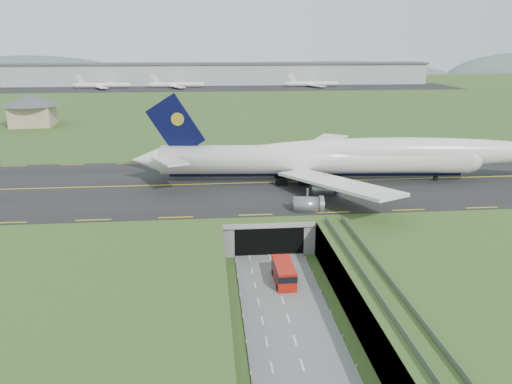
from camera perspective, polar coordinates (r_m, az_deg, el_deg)
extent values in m
plane|color=#344F1F|center=(79.81, 2.23, -9.61)|extent=(900.00, 900.00, 0.00)
cube|color=gray|center=(78.52, 2.25, -7.65)|extent=(800.00, 800.00, 6.00)
cube|color=slate|center=(73.18, 3.03, -12.13)|extent=(12.00, 75.00, 0.20)
cube|color=black|center=(108.36, -0.05, 1.03)|extent=(800.00, 44.00, 0.18)
cube|color=gray|center=(95.21, 0.75, -1.58)|extent=(16.00, 22.00, 1.00)
cube|color=gray|center=(95.55, -3.44, -3.13)|extent=(2.00, 22.00, 6.00)
cube|color=gray|center=(96.99, 4.86, -2.85)|extent=(2.00, 22.00, 6.00)
cube|color=black|center=(91.54, 1.08, -4.34)|extent=(12.00, 12.00, 5.00)
cube|color=#A8A8A3|center=(84.82, 1.56, -3.85)|extent=(17.00, 0.50, 0.80)
cube|color=#A8A8A3|center=(63.65, 14.66, -11.57)|extent=(3.00, 53.00, 0.50)
cube|color=gray|center=(62.86, 13.49, -11.08)|extent=(0.06, 53.00, 1.00)
cube|color=gray|center=(63.78, 15.91, -10.85)|extent=(0.06, 53.00, 1.00)
cylinder|color=#A8A8A3|center=(57.74, 17.75, -18.54)|extent=(0.90, 0.90, 5.60)
cylinder|color=#A8A8A3|center=(67.13, 13.74, -12.85)|extent=(0.90, 0.90, 5.60)
cylinder|color=#A8A8A3|center=(77.24, 10.86, -8.55)|extent=(0.90, 0.90, 5.60)
cylinder|color=silver|center=(109.13, 6.81, 3.73)|extent=(67.05, 11.64, 6.28)
sphere|color=silver|center=(118.29, 23.08, 3.51)|extent=(6.63, 6.63, 6.16)
cone|color=silver|center=(110.34, -12.28, 3.61)|extent=(7.33, 6.50, 5.97)
ellipsoid|color=silver|center=(112.65, 15.98, 4.34)|extent=(71.17, 11.48, 6.60)
ellipsoid|color=black|center=(117.73, 22.69, 3.89)|extent=(4.61, 3.09, 2.20)
cylinder|color=black|center=(109.70, 6.76, 2.48)|extent=(63.43, 7.74, 2.64)
cube|color=silver|center=(124.81, 6.76, 4.91)|extent=(22.37, 28.12, 2.64)
cube|color=silver|center=(116.14, -8.77, 5.18)|extent=(9.55, 11.48, 1.01)
cube|color=silver|center=(94.63, 9.19, 1.00)|extent=(18.82, 29.53, 2.64)
cube|color=silver|center=(101.91, -9.86, 3.52)|extent=(8.34, 11.67, 1.01)
cube|color=black|center=(107.86, -9.16, 7.47)|extent=(12.49, 1.59, 13.89)
cylinder|color=yellow|center=(107.57, -8.94, 8.25)|extent=(2.80, 0.91, 2.75)
cylinder|color=slate|center=(119.14, 6.50, 2.85)|extent=(5.35, 3.64, 3.24)
cylinder|color=slate|center=(128.63, 3.88, 3.96)|extent=(5.35, 3.64, 3.24)
cylinder|color=slate|center=(101.31, 7.81, 0.32)|extent=(5.35, 3.64, 3.24)
cylinder|color=slate|center=(90.93, 5.86, -1.52)|extent=(5.35, 3.64, 3.24)
cylinder|color=black|center=(116.74, 19.84, 1.49)|extent=(1.12, 0.58, 1.08)
cube|color=black|center=(109.65, 4.44, 1.59)|extent=(6.43, 7.32, 1.37)
cube|color=#B5180C|center=(77.15, 3.19, -9.21)|extent=(2.85, 7.48, 2.98)
cube|color=black|center=(76.89, 3.20, -8.81)|extent=(2.91, 7.58, 0.99)
cube|color=black|center=(77.70, 3.18, -10.03)|extent=(2.65, 6.98, 0.50)
cylinder|color=black|center=(75.28, 2.50, -10.86)|extent=(0.36, 0.90, 0.89)
cylinder|color=black|center=(79.67, 1.97, -9.22)|extent=(0.36, 0.90, 0.89)
cylinder|color=black|center=(75.68, 4.47, -10.75)|extent=(0.36, 0.90, 0.89)
cylinder|color=black|center=(80.05, 3.82, -9.12)|extent=(0.36, 0.90, 0.89)
cube|color=tan|center=(201.45, -24.12, 7.96)|extent=(15.13, 15.13, 7.53)
cone|color=#4C4C51|center=(200.81, -24.32, 9.55)|extent=(22.19, 22.19, 3.77)
cube|color=#B2B2B2|center=(371.63, -4.07, 13.29)|extent=(300.00, 22.00, 15.00)
cube|color=#4C4C51|center=(371.27, -4.09, 14.45)|extent=(302.00, 24.00, 1.20)
cube|color=black|center=(342.25, -3.90, 11.77)|extent=(320.00, 50.00, 0.08)
cylinder|color=silver|center=(353.81, -17.15, 11.58)|extent=(34.00, 3.20, 3.20)
cylinder|color=silver|center=(347.53, -9.06, 12.02)|extent=(34.00, 3.20, 3.20)
cylinder|color=silver|center=(354.34, 6.42, 12.20)|extent=(34.00, 3.20, 3.20)
ellipsoid|color=#4E5E59|center=(530.42, -24.66, 10.97)|extent=(220.00, 77.00, 56.00)
ellipsoid|color=#4E5E59|center=(518.92, 9.23, 12.15)|extent=(260.00, 91.00, 44.00)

